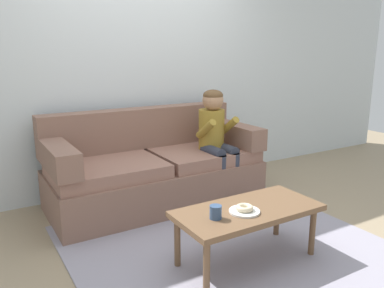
{
  "coord_description": "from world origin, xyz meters",
  "views": [
    {
      "loc": [
        -1.63,
        -2.47,
        1.47
      ],
      "look_at": [
        0.12,
        0.45,
        0.65
      ],
      "focal_mm": 36.23,
      "sensor_mm": 36.0,
      "label": 1
    }
  ],
  "objects_px": {
    "mug": "(216,212)",
    "couch": "(154,170)",
    "donut": "(245,208)",
    "coffee_table": "(248,214)",
    "person_child": "(216,133)"
  },
  "relations": [
    {
      "from": "coffee_table",
      "to": "donut",
      "type": "height_order",
      "value": "donut"
    },
    {
      "from": "couch",
      "to": "donut",
      "type": "relative_size",
      "value": 16.89
    },
    {
      "from": "donut",
      "to": "couch",
      "type": "bearing_deg",
      "value": 90.31
    },
    {
      "from": "donut",
      "to": "mug",
      "type": "distance_m",
      "value": 0.23
    },
    {
      "from": "mug",
      "to": "coffee_table",
      "type": "bearing_deg",
      "value": 5.59
    },
    {
      "from": "mug",
      "to": "couch",
      "type": "bearing_deg",
      "value": 81.1
    },
    {
      "from": "couch",
      "to": "person_child",
      "type": "height_order",
      "value": "person_child"
    },
    {
      "from": "donut",
      "to": "mug",
      "type": "height_order",
      "value": "mug"
    },
    {
      "from": "coffee_table",
      "to": "donut",
      "type": "distance_m",
      "value": 0.11
    },
    {
      "from": "couch",
      "to": "coffee_table",
      "type": "xyz_separation_m",
      "value": [
        0.07,
        -1.36,
        0.03
      ]
    },
    {
      "from": "person_child",
      "to": "mug",
      "type": "xyz_separation_m",
      "value": [
        -0.81,
        -1.19,
        -0.22
      ]
    },
    {
      "from": "coffee_table",
      "to": "donut",
      "type": "xyz_separation_m",
      "value": [
        -0.06,
        -0.04,
        0.08
      ]
    },
    {
      "from": "person_child",
      "to": "mug",
      "type": "height_order",
      "value": "person_child"
    },
    {
      "from": "coffee_table",
      "to": "person_child",
      "type": "height_order",
      "value": "person_child"
    },
    {
      "from": "person_child",
      "to": "mug",
      "type": "bearing_deg",
      "value": -124.26
    }
  ]
}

